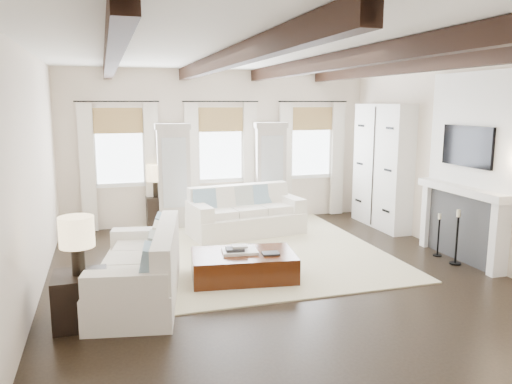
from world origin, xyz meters
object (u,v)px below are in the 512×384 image
object	(u,v)px
sofa_back	(245,215)
side_table_front	(81,299)
ottoman	(243,266)
side_table_back	(157,212)
sofa_left	(143,271)

from	to	relation	value
sofa_back	side_table_front	distance (m)	4.42
ottoman	side_table_back	size ratio (longest dim) A/B	2.28
sofa_left	side_table_back	distance (m)	3.82
sofa_left	side_table_front	size ratio (longest dim) A/B	3.93
sofa_back	ottoman	distance (m)	2.55
ottoman	side_table_front	xyz separation A→B (m)	(-2.19, -0.89, 0.11)
sofa_left	ottoman	size ratio (longest dim) A/B	1.60
sofa_back	side_table_front	world-z (taller)	sofa_back
ottoman	sofa_back	bearing A→B (deg)	81.27
sofa_left	side_table_back	world-z (taller)	sofa_left
sofa_back	side_table_back	bearing A→B (deg)	147.34
sofa_back	sofa_left	xyz separation A→B (m)	(-2.16, -2.77, 0.00)
sofa_left	ottoman	bearing A→B (deg)	12.65
sofa_back	ottoman	bearing A→B (deg)	-106.29
ottoman	sofa_left	bearing A→B (deg)	-159.79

